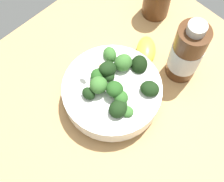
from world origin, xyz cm
name	(u,v)px	position (x,y,z in cm)	size (l,w,h in cm)	color
ground_plane	(128,102)	(0.00, 0.00, -2.20)	(68.96, 68.96, 4.40)	tan
bowl_of_broccoli	(113,90)	(-2.62, -2.57, 4.22)	(21.74, 21.93, 10.41)	white
lemon_wedge	(146,51)	(-5.38, 11.51, 1.83)	(8.16, 4.68, 3.66)	yellow
bottle_short	(186,53)	(3.50, 14.08, 7.67)	(7.11, 7.11, 17.40)	#472814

